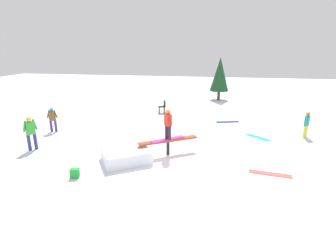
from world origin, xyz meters
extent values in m
plane|color=white|center=(0.00, 0.00, 0.00)|extent=(60.00, 60.00, 0.00)
cylinder|color=black|center=(0.00, 0.00, 0.30)|extent=(0.14, 0.14, 0.60)
cube|color=#A53F1E|center=(0.00, 0.00, 0.64)|extent=(2.38, 1.63, 0.08)
cube|color=white|center=(-1.56, -0.97, 0.26)|extent=(2.32, 2.22, 0.52)
cube|color=#D0288E|center=(0.00, 0.00, 0.70)|extent=(1.37, 1.19, 0.03)
cylinder|color=#312032|center=(0.08, -0.10, 1.00)|extent=(0.13, 0.13, 0.58)
cylinder|color=#312032|center=(-0.08, 0.10, 1.00)|extent=(0.13, 0.13, 0.58)
cube|color=red|center=(0.00, 0.00, 1.55)|extent=(0.36, 0.37, 0.50)
cylinder|color=red|center=(0.13, -0.16, 1.66)|extent=(0.23, 0.25, 0.46)
cylinder|color=red|center=(-0.13, 0.16, 1.66)|extent=(0.23, 0.25, 0.46)
sphere|color=orange|center=(0.00, 0.00, 1.90)|extent=(0.21, 0.21, 0.21)
cylinder|color=yellow|center=(6.48, 3.26, 0.31)|extent=(0.13, 0.13, 0.63)
cylinder|color=yellow|center=(6.61, 3.47, 0.31)|extent=(0.13, 0.13, 0.63)
cube|color=teal|center=(6.55, 3.36, 0.88)|extent=(0.32, 0.36, 0.50)
cylinder|color=teal|center=(6.45, 3.20, 0.99)|extent=(0.17, 0.21, 0.45)
cylinder|color=teal|center=(6.65, 3.53, 0.99)|extent=(0.17, 0.21, 0.45)
sphere|color=orange|center=(6.55, 3.36, 1.23)|extent=(0.20, 0.20, 0.20)
cylinder|color=navy|center=(-6.15, -0.60, 0.37)|extent=(0.14, 0.14, 0.74)
cylinder|color=navy|center=(-6.00, -0.38, 0.37)|extent=(0.14, 0.14, 0.74)
cube|color=green|center=(-6.08, -0.49, 1.03)|extent=(0.37, 0.40, 0.57)
cylinder|color=green|center=(-6.20, -0.67, 1.16)|extent=(0.18, 0.20, 0.50)
cylinder|color=green|center=(-5.96, -0.32, 1.16)|extent=(0.18, 0.20, 0.50)
sphere|color=yellow|center=(-6.08, -0.49, 1.42)|extent=(0.22, 0.22, 0.22)
cylinder|color=navy|center=(-6.77, 2.01, 0.31)|extent=(0.13, 0.13, 0.63)
cylinder|color=navy|center=(-6.53, 2.07, 0.31)|extent=(0.13, 0.13, 0.63)
cube|color=brown|center=(-6.65, 2.04, 0.88)|extent=(0.35, 0.27, 0.50)
cylinder|color=brown|center=(-6.84, 1.99, 0.99)|extent=(0.21, 0.13, 0.45)
cylinder|color=brown|center=(-6.46, 2.09, 0.99)|extent=(0.21, 0.13, 0.45)
sphere|color=teal|center=(-6.65, 2.04, 1.23)|extent=(0.20, 0.20, 0.20)
cube|color=#F25C4E|center=(3.99, -1.17, 0.01)|extent=(1.51, 0.50, 0.02)
cube|color=navy|center=(2.79, 5.55, 0.01)|extent=(1.43, 0.66, 0.02)
cube|color=#1BC2CF|center=(4.17, 2.91, 0.01)|extent=(1.13, 1.10, 0.02)
cube|color=#3F3F44|center=(-1.80, 7.03, 0.22)|extent=(0.19, 0.37, 0.44)
cube|color=#3F3F44|center=(-1.47, 7.18, 0.22)|extent=(0.19, 0.37, 0.44)
cube|color=black|center=(-1.64, 7.11, 0.46)|extent=(0.58, 0.58, 0.04)
cube|color=black|center=(-1.46, 7.19, 0.68)|extent=(0.21, 0.42, 0.40)
cube|color=green|center=(-2.92, -2.60, 0.17)|extent=(0.34, 0.28, 0.34)
cylinder|color=#4C331E|center=(2.33, 12.57, 0.40)|extent=(0.24, 0.24, 0.79)
cone|color=#194723|center=(2.33, 12.57, 2.19)|extent=(1.58, 1.58, 2.81)
camera|label=1|loc=(1.74, -10.31, 4.49)|focal=28.00mm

